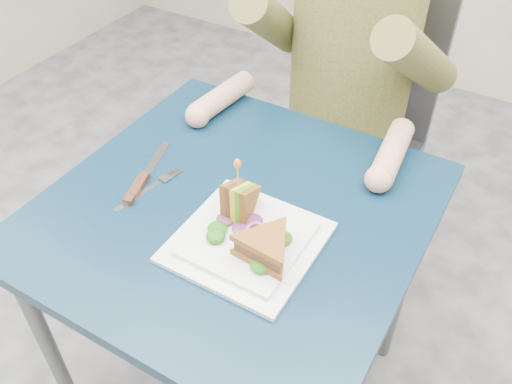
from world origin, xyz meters
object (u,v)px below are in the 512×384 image
Objects in this scene: sandwich_upright at (239,201)px; knife at (140,182)px; plate at (247,241)px; sandwich_flat at (266,247)px; chair at (354,119)px; fork at (147,190)px; diner at (355,17)px; table at (235,233)px.

knife is (-0.24, -0.01, -0.05)m from sandwich_upright.
sandwich_flat is at bearing -24.44° from plate.
chair is at bearing 95.76° from plate.
sandwich_upright is 0.69× the size of fork.
plate is 2.12× the size of sandwich_upright.
diner reaches higher than chair.
chair is 7.60× the size of sandwich_upright.
sandwich_upright is 0.56× the size of knife.
table is 5.26× the size of sandwich_flat.
sandwich_flat is 0.80× the size of fork.
sandwich_flat reaches higher than table.
chair is at bearing 92.47° from sandwich_upright.
knife is (-0.34, 0.06, -0.04)m from sandwich_flat.
table is 0.14m from sandwich_upright.
diner is 0.68m from knife.
chair is 5.21× the size of fork.
chair is 0.83m from sandwich_flat.
chair is 0.79m from plate.
sandwich_upright is at bearing -87.08° from diner.
table is 0.63m from diner.
sandwich_flat is at bearing -80.50° from chair.
knife is at bearing -105.94° from chair.
plate is 0.08m from sandwich_upright.
knife is at bearing -167.82° from table.
diner reaches higher than plate.
table is 0.14m from plate.
knife is at bearing 161.42° from fork.
table is 0.23m from knife.
plate is 0.26m from fork.
fork is 0.03m from knife.
diner is at bearing 101.04° from sandwich_flat.
diner reaches higher than fork.
table is at bearing 12.18° from knife.
sandwich_upright reaches higher than sandwich_flat.
diner is 6.09× the size of sandwich_upright.
sandwich_upright is (-0.05, 0.05, 0.05)m from plate.
fork is (-0.22, -0.02, -0.05)m from sandwich_upright.
fork is 0.82× the size of knife.
chair is (0.00, 0.69, -0.11)m from table.
sandwich_flat reaches higher than fork.
fork is at bearing 171.39° from sandwich_flat.
chair reaches higher than knife.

